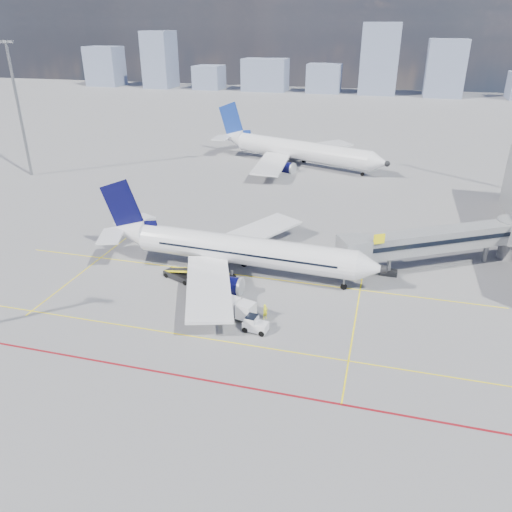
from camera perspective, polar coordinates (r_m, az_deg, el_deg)
The scene contains 11 objects.
ground at distance 54.89m, azimuth -3.59°, elevation -5.96°, with size 420.00×420.00×0.00m, color gray.
apron_markings at distance 51.95m, azimuth -5.57°, elevation -8.00°, with size 90.00×35.12×0.01m.
jet_bridge at distance 66.56m, azimuth 20.84°, elevation 1.73°, with size 23.55×15.78×6.30m.
floodlight_mast_nw at distance 110.98m, azimuth -25.52°, elevation 15.14°, with size 3.20×0.61×25.45m.
distant_skyline at distance 235.95m, azimuth 10.84°, elevation 20.40°, with size 251.51×15.33×30.58m.
main_aircraft at distance 60.90m, azimuth -2.66°, elevation 0.77°, with size 36.41×31.70×10.76m.
second_aircraft at distance 111.63m, azimuth 4.47°, elevation 12.01°, with size 41.19×34.97×12.47m.
baggage_tug at distance 50.57m, azimuth -0.19°, elevation -7.79°, with size 2.59×1.75×1.70m.
cargo_dolly at distance 52.40m, azimuth -2.06°, elevation -6.07°, with size 4.20×2.72×2.13m.
belt_loader at distance 61.04m, azimuth -8.63°, elevation -2.15°, with size 6.02×3.47×2.46m.
ramp_worker at distance 52.57m, azimuth 1.06°, elevation -6.37°, with size 0.61×0.40×1.67m, color #F5F619.
Camera 1 is at (15.50, -44.46, 28.22)m, focal length 35.00 mm.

